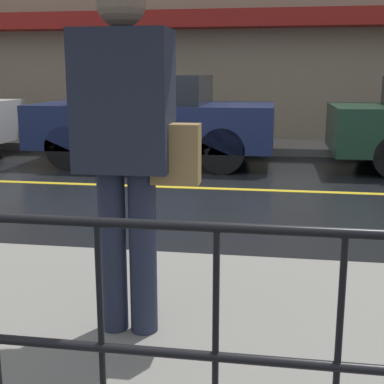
% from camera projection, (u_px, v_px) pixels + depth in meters
% --- Properties ---
extents(ground_plane, '(80.00, 80.00, 0.00)m').
position_uv_depth(ground_plane, '(198.00, 188.00, 7.13)').
color(ground_plane, black).
extents(sidewalk_near, '(28.00, 2.43, 0.14)m').
position_uv_depth(sidewalk_near, '(89.00, 331.00, 3.02)').
color(sidewalk_near, gray).
rests_on(sidewalk_near, ground_plane).
extents(sidewalk_far, '(28.00, 1.82, 0.14)m').
position_uv_depth(sidewalk_far, '(226.00, 145.00, 10.91)').
color(sidewalk_far, gray).
rests_on(sidewalk_far, ground_plane).
extents(lane_marking, '(25.20, 0.12, 0.01)m').
position_uv_depth(lane_marking, '(198.00, 188.00, 7.13)').
color(lane_marking, gold).
rests_on(lane_marking, ground_plane).
extents(pedestrian, '(0.92, 0.92, 2.19)m').
position_uv_depth(pedestrian, '(123.00, 18.00, 2.55)').
color(pedestrian, '#23283D').
rests_on(pedestrian, sidewalk_near).
extents(car_navy, '(3.98, 1.88, 1.47)m').
position_uv_depth(car_navy, '(153.00, 118.00, 9.00)').
color(car_navy, '#19234C').
rests_on(car_navy, ground_plane).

